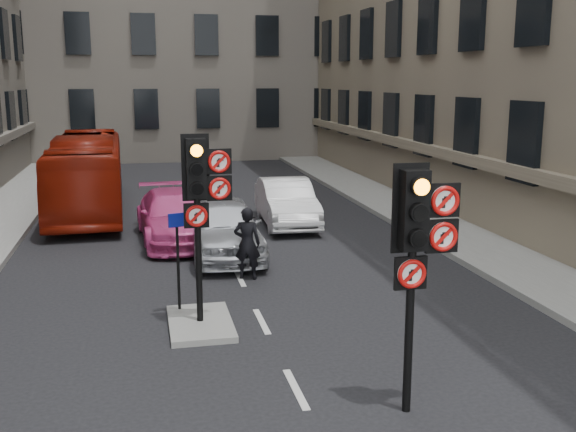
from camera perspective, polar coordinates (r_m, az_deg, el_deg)
name	(u,v)px	position (r m, az deg, el deg)	size (l,w,h in m)	color
pavement_right	(445,226)	(22.00, 13.19, -0.80)	(3.00, 50.00, 0.16)	gray
centre_island	(200,323)	(13.24, -7.43, -9.00)	(1.20, 2.00, 0.12)	gray
signal_near	(419,236)	(9.37, 11.01, -1.68)	(0.91, 0.40, 3.58)	black
signal_far	(201,188)	(12.56, -7.35, 2.37)	(0.91, 0.40, 3.58)	black
car_silver	(224,227)	(18.06, -5.42, -0.95)	(1.85, 4.60, 1.57)	#B5B7BD
car_white	(286,202)	(21.86, -0.13, 1.18)	(1.56, 4.46, 1.47)	silver
car_pink	(175,216)	(19.97, -9.54, -0.02)	(2.03, 4.98, 1.45)	#CD3C81
bus_red	(87,174)	(24.89, -16.64, 3.44)	(2.29, 9.80, 2.73)	maroon
motorcycle	(244,232)	(18.40, -3.73, -1.37)	(0.54, 1.90, 1.14)	black
motorcyclist	(247,243)	(15.93, -3.48, -2.33)	(0.63, 0.42, 1.73)	black
info_sign	(178,248)	(13.52, -9.33, -2.67)	(0.34, 0.14, 1.98)	black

